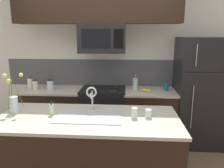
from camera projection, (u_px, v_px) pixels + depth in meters
The scene contains 21 objects.
rear_partition at pixel (121, 64), 3.98m from camera, with size 5.20×0.10×2.60m, color silver.
splash_band at pixel (105, 73), 3.98m from camera, with size 3.59×0.01×0.48m, color #4C4C51.
back_counter_left at pixel (54, 114), 3.88m from camera, with size 1.03×0.65×0.91m.
back_counter_right at pixel (149, 116), 3.76m from camera, with size 0.87×0.65×0.91m.
stove_range at pixel (103, 115), 3.82m from camera, with size 0.76×0.64×0.93m.
microwave at pixel (102, 38), 3.50m from camera, with size 0.74×0.40×0.45m.
upper_cabinet_band at pixel (97, 4), 3.36m from camera, with size 2.60×0.34×0.60m, color black.
refrigerator at pixel (203, 92), 3.63m from camera, with size 0.89×0.74×1.79m.
storage_jar_tall at pixel (30, 83), 3.80m from camera, with size 0.09×0.09×0.20m.
storage_jar_medium at pixel (35, 85), 3.75m from camera, with size 0.08×0.08×0.16m.
storage_jar_short at pixel (50, 85), 3.72m from camera, with size 0.11×0.11×0.17m.
banana_bunch at pixel (147, 90), 3.60m from camera, with size 0.19×0.12×0.07m.
french_press at pixel (135, 84), 3.72m from camera, with size 0.09×0.09×0.27m.
coffee_tin at pixel (166, 87), 3.68m from camera, with size 0.08×0.08×0.11m, color #1E5184.
island_counter at pixel (89, 153), 2.61m from camera, with size 2.09×0.92×0.91m.
kitchen_sink at pixel (89, 123), 2.52m from camera, with size 0.76×0.44×0.16m.
sink_faucet at pixel (92, 95), 2.67m from camera, with size 0.14×0.14×0.31m.
dish_soap_bottle at pixel (52, 109), 2.55m from camera, with size 0.06×0.05×0.16m.
drinking_glass at pixel (134, 113), 2.46m from camera, with size 0.07×0.07×0.12m.
spare_glass at pixel (148, 113), 2.48m from camera, with size 0.07×0.07×0.10m.
flower_vase at pixel (14, 102), 2.61m from camera, with size 0.18×0.18×0.50m.
Camera 1 is at (0.40, -2.68, 1.84)m, focal length 35.00 mm.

